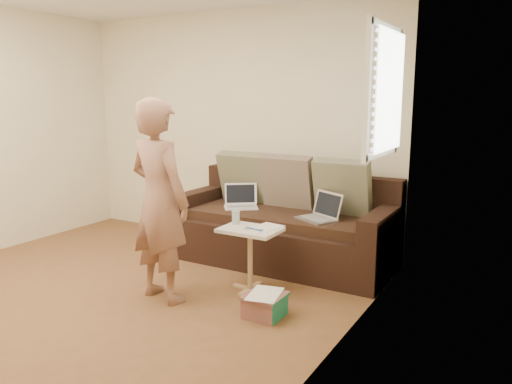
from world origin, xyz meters
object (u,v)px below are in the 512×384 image
Objects in this scene: sofa at (282,221)px; side_table at (250,259)px; striped_box at (265,305)px; person at (159,201)px; laptop_silver at (316,220)px; drinking_glass at (236,217)px; laptop_white at (241,208)px.

sofa reaches higher than side_table.
side_table is at bearing 132.21° from striped_box.
side_table is (0.55, 0.51, -0.55)m from person.
laptop_silver is 0.80m from drinking_glass.
sofa is 0.83m from side_table.
person reaches higher than laptop_silver.
drinking_glass reaches higher than side_table.
sofa is at bearing 97.16° from side_table.
laptop_silver is (0.42, -0.13, 0.10)m from sofa.
person is at bearing -173.32° from striped_box.
striped_box is (0.93, -1.17, -0.43)m from laptop_white.
laptop_silver is 0.65× the size of side_table.
person is at bearing -98.64° from laptop_silver.
striped_box is (0.47, -1.21, -0.33)m from sofa.
person is 0.72m from drinking_glass.
drinking_glass reaches higher than striped_box.
person is at bearing -125.58° from laptop_white.
sofa is 6.06× the size of laptop_silver.
laptop_silver reaches higher than side_table.
laptop_silver is at bearing 92.56° from striped_box.
laptop_silver is at bearing -17.66° from sofa.
laptop_silver is 0.22× the size of person.
striped_box is (0.05, -1.08, -0.43)m from laptop_silver.
laptop_white is 1.32m from person.
laptop_silver is 0.78m from side_table.
sofa is 0.45m from laptop_silver.
person is (0.01, -1.28, 0.31)m from laptop_white.
laptop_silver is 1.07× the size of laptop_white.
laptop_white is at bearing 128.45° from striped_box.
sofa is at bearing -99.43° from person.
person is at bearing -136.83° from side_table.
laptop_silver is at bearing -42.17° from laptop_white.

